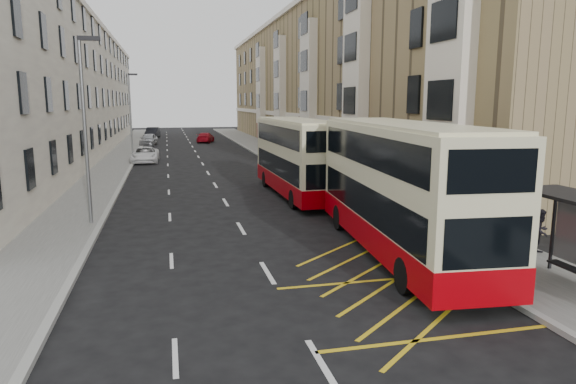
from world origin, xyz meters
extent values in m
plane|color=black|center=(0.00, 0.00, 0.00)|extent=(200.00, 200.00, 0.00)
cube|color=#60605B|center=(8.00, 30.00, 0.07)|extent=(4.00, 120.00, 0.15)
cube|color=#60605B|center=(-7.50, 30.00, 0.07)|extent=(3.00, 120.00, 0.15)
cube|color=#979791|center=(6.00, 30.00, 0.07)|extent=(0.25, 120.00, 0.15)
cube|color=#979791|center=(-6.00, 30.00, 0.07)|extent=(0.25, 120.00, 0.15)
cube|color=#927B55|center=(15.00, 45.50, 7.50)|extent=(10.00, 79.00, 15.00)
cube|color=white|center=(9.97, 45.50, 4.00)|extent=(0.18, 79.00, 0.50)
cube|color=white|center=(9.90, 45.50, 15.00)|extent=(0.40, 79.00, 0.50)
cube|color=white|center=(9.65, 10.00, 7.50)|extent=(0.80, 3.20, 10.00)
cube|color=white|center=(9.65, 22.00, 7.50)|extent=(0.80, 3.20, 10.00)
cube|color=white|center=(9.65, 34.00, 7.50)|extent=(0.80, 3.20, 10.00)
cube|color=white|center=(9.65, 46.00, 7.50)|extent=(0.80, 3.20, 10.00)
cube|color=white|center=(9.65, 58.00, 7.50)|extent=(0.80, 3.20, 10.00)
cube|color=#590F14|center=(9.95, 14.00, 1.70)|extent=(0.20, 1.60, 3.00)
cube|color=#590F14|center=(9.95, 26.00, 1.70)|extent=(0.20, 1.60, 3.00)
cube|color=#590F14|center=(9.95, 38.00, 1.70)|extent=(0.20, 1.60, 3.00)
cube|color=#590F14|center=(9.95, 50.00, 1.70)|extent=(0.20, 1.60, 3.00)
cube|color=#590F14|center=(9.95, 62.00, 1.70)|extent=(0.20, 1.60, 3.00)
cube|color=#EEE7CF|center=(-13.50, 45.50, 6.50)|extent=(9.00, 79.00, 13.00)
cube|color=white|center=(-8.97, 45.50, 13.00)|extent=(0.30, 79.00, 0.50)
cube|color=black|center=(7.56, 1.90, 1.45)|extent=(0.08, 0.08, 2.60)
cube|color=black|center=(8.84, 1.90, 1.45)|extent=(0.08, 0.08, 2.60)
cube|color=black|center=(8.45, 0.60, 0.60)|extent=(0.35, 1.60, 0.06)
cylinder|color=#BE0216|center=(6.25, 2.50, 0.65)|extent=(0.06, 0.06, 1.00)
cylinder|color=#BE0216|center=(6.25, 5.75, 0.65)|extent=(0.06, 0.06, 1.00)
cylinder|color=#BE0216|center=(6.25, 9.00, 0.65)|extent=(0.06, 0.06, 1.00)
cube|color=#BE0216|center=(6.25, 5.75, 1.13)|extent=(0.05, 6.50, 0.06)
cube|color=#BE0216|center=(6.25, 5.75, 0.70)|extent=(0.05, 6.50, 0.06)
cylinder|color=slate|center=(-6.40, 12.00, 4.15)|extent=(0.16, 0.16, 8.00)
cube|color=black|center=(-6.00, 12.00, 8.05)|extent=(0.90, 0.18, 0.18)
cylinder|color=slate|center=(-6.40, 42.00, 4.15)|extent=(0.16, 0.16, 8.00)
cube|color=black|center=(-6.00, 42.00, 8.05)|extent=(0.90, 0.18, 0.18)
cube|color=beige|center=(5.00, 4.97, 2.49)|extent=(3.62, 11.98, 4.24)
cube|color=#9E0007|center=(5.00, 4.97, 0.86)|extent=(3.65, 12.01, 0.97)
cube|color=black|center=(5.00, 4.97, 1.98)|extent=(3.58, 11.04, 1.18)
cube|color=black|center=(5.00, 4.97, 3.81)|extent=(3.58, 11.04, 1.07)
cube|color=beige|center=(5.00, 4.97, 4.66)|extent=(3.47, 11.50, 0.13)
cube|color=black|center=(5.47, 10.83, 2.04)|extent=(2.28, 0.27, 1.39)
cube|color=black|center=(5.47, 10.83, 4.24)|extent=(1.88, 0.24, 0.48)
cube|color=black|center=(4.53, -0.89, 2.04)|extent=(2.28, 0.27, 1.29)
cylinder|color=black|center=(4.09, 8.83, 0.54)|extent=(0.39, 1.09, 1.07)
cylinder|color=black|center=(6.51, 8.64, 0.54)|extent=(0.39, 1.09, 1.07)
cylinder|color=black|center=(3.49, 1.30, 0.54)|extent=(0.39, 1.09, 1.07)
cylinder|color=black|center=(5.91, 1.11, 0.54)|extent=(0.39, 1.09, 1.07)
cube|color=beige|center=(4.30, 17.02, 2.35)|extent=(2.68, 11.13, 3.98)
cube|color=#9E0007|center=(4.30, 17.02, 0.81)|extent=(2.71, 11.16, 0.91)
cube|color=black|center=(4.30, 17.02, 1.87)|extent=(2.70, 10.24, 1.11)
cube|color=black|center=(4.30, 17.02, 3.58)|extent=(2.70, 10.24, 1.01)
cube|color=beige|center=(4.30, 17.02, 4.38)|extent=(2.57, 10.68, 0.12)
cube|color=black|center=(4.22, 22.55, 1.92)|extent=(2.14, 0.11, 1.31)
cube|color=black|center=(4.22, 22.55, 3.98)|extent=(1.77, 0.11, 0.45)
cube|color=black|center=(4.38, 11.49, 1.92)|extent=(2.14, 0.11, 1.21)
cylinder|color=black|center=(3.11, 20.56, 0.50)|extent=(0.30, 1.01, 1.01)
cylinder|color=black|center=(5.39, 20.59, 0.50)|extent=(0.30, 1.01, 1.01)
cylinder|color=black|center=(3.21, 13.45, 0.50)|extent=(0.30, 1.01, 1.01)
cylinder|color=black|center=(5.49, 13.49, 0.50)|extent=(0.30, 1.01, 1.01)
imported|color=black|center=(7.01, 1.23, 0.99)|extent=(0.66, 0.47, 1.67)
imported|color=black|center=(9.65, 3.40, 0.95)|extent=(0.95, 0.86, 1.60)
imported|color=black|center=(7.72, 4.94, 1.03)|extent=(1.06, 0.49, 1.76)
imported|color=silver|center=(-4.97, 36.34, 0.70)|extent=(2.49, 5.10, 1.39)
imported|color=#A0A3A7|center=(-5.20, 54.81, 0.77)|extent=(2.40, 4.71, 1.54)
imported|color=black|center=(-5.03, 68.57, 0.80)|extent=(2.28, 5.02, 1.60)
imported|color=#9D0714|center=(2.06, 58.21, 0.66)|extent=(2.89, 4.84, 1.31)
camera|label=1|loc=(-2.99, -11.56, 5.45)|focal=32.00mm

